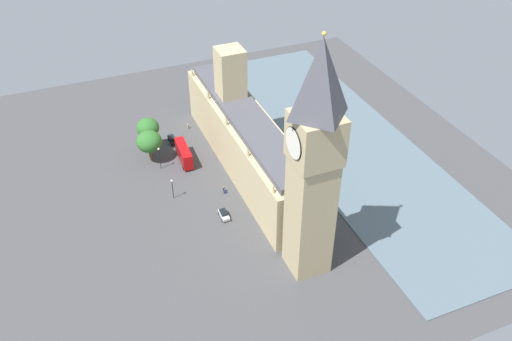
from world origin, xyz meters
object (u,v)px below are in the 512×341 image
Objects in this scene: street_lamp_midblock at (172,185)px; street_lamp_slot_10 at (159,154)px; car_silver_far_end at (224,214)px; plane_tree_trailing at (149,142)px; double_decker_bus_near_tower at (184,153)px; plane_tree_opposite_hall at (148,128)px; pedestrian_leading at (224,190)px; pedestrian_kerbside at (225,191)px; car_black_under_trees at (172,139)px; plane_tree_corner at (148,139)px; pedestrian_by_river_gate at (188,126)px; clock_tower at (314,162)px; parliament_building at (246,138)px.

street_lamp_slot_10 reaches higher than street_lamp_midblock.
car_silver_far_end is 0.45× the size of plane_tree_trailing.
double_decker_bus_near_tower is 1.03× the size of plane_tree_opposite_hall.
pedestrian_leading is 0.68m from pedestrian_kerbside.
car_black_under_trees is 10.25m from plane_tree_corner.
pedestrian_by_river_gate is at bearing -141.36° from car_black_under_trees.
clock_tower reaches higher than plane_tree_trailing.
car_black_under_trees is 0.50× the size of plane_tree_trailing.
parliament_building is 23.26m from street_lamp_midblock.
clock_tower reaches higher than parliament_building.
clock_tower is 31.24× the size of pedestrian_by_river_gate.
plane_tree_trailing reaches higher than street_lamp_midblock.
parliament_building reaches higher than car_silver_far_end.
clock_tower is 40.70m from pedestrian_kerbside.
plane_tree_opposite_hall reaches higher than car_black_under_trees.
plane_tree_opposite_hall reaches higher than plane_tree_corner.
plane_tree_opposite_hall is 5.01m from plane_tree_trailing.
pedestrian_leading is at bearing 121.46° from plane_tree_corner.
car_black_under_trees reaches higher than pedestrian_leading.
pedestrian_leading is at bearing -75.08° from clock_tower.
street_lamp_midblock is at bearing 15.61° from parliament_building.
double_decker_bus_near_tower is at bearing -8.36° from pedestrian_kerbside.
pedestrian_kerbside is at bearing 126.35° from street_lamp_slot_10.
double_decker_bus_near_tower is 15.86m from street_lamp_midblock.
parliament_building is at bearing -71.37° from pedestrian_kerbside.
clock_tower is 55.36m from street_lamp_slot_10.
pedestrian_leading is 0.18× the size of plane_tree_trailing.
plane_tree_trailing is at bearing 71.12° from pedestrian_leading.
pedestrian_by_river_gate is 32.32m from pedestrian_leading.
plane_tree_corner is (0.90, 2.79, -1.81)m from plane_tree_opposite_hall.
pedestrian_by_river_gate is at bearing -82.80° from clock_tower.
clock_tower is 12.78× the size of car_silver_far_end.
plane_tree_trailing reaches higher than plane_tree_corner.
parliament_building is 26.64m from pedestrian_by_river_gate.
plane_tree_trailing reaches higher than pedestrian_leading.
pedestrian_leading is 0.16× the size of plane_tree_opposite_hall.
pedestrian_by_river_gate is at bearing -150.88° from plane_tree_opposite_hall.
pedestrian_kerbside is (-3.22, -8.35, -0.21)m from car_silver_far_end.
double_decker_bus_near_tower is 1.32× the size of plane_tree_corner.
street_lamp_slot_10 is at bearing 108.30° from plane_tree_trailing.
pedestrian_kerbside is 0.26× the size of street_lamp_midblock.
plane_tree_corner reaches higher than pedestrian_by_river_gate.
street_lamp_midblock is (12.66, 29.81, 3.32)m from pedestrian_by_river_gate.
plane_tree_opposite_hall reaches higher than pedestrian_kerbside.
pedestrian_by_river_gate is 0.17× the size of plane_tree_opposite_hall.
clock_tower reaches higher than street_lamp_midblock.
street_lamp_slot_10 is (12.22, -16.61, 3.91)m from pedestrian_kerbside.
plane_tree_trailing is (10.48, -29.42, 5.38)m from car_silver_far_end.
clock_tower is 9.20× the size of street_lamp_midblock.
clock_tower is 68.44m from pedestrian_by_river_gate.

